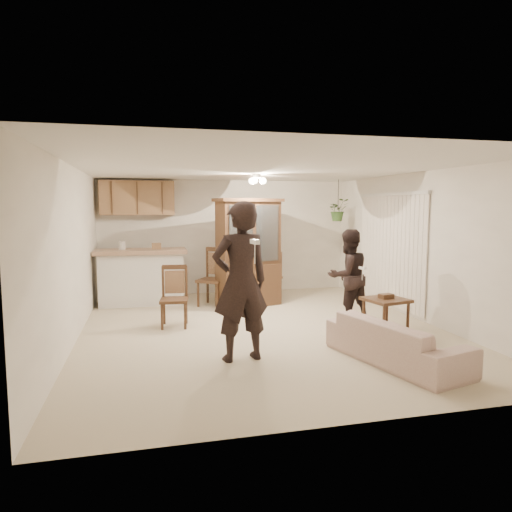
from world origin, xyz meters
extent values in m
plane|color=beige|center=(0.00, 0.00, 0.00)|extent=(6.50, 6.50, 0.00)
cube|color=silver|center=(0.00, 0.00, 2.50)|extent=(5.50, 6.50, 0.02)
cube|color=white|center=(0.00, 3.25, 1.25)|extent=(5.50, 0.02, 2.50)
cube|color=white|center=(0.00, -3.25, 1.25)|extent=(5.50, 0.02, 2.50)
cube|color=white|center=(-2.75, 0.00, 1.25)|extent=(0.02, 6.50, 2.50)
cube|color=white|center=(2.75, 0.00, 1.25)|extent=(0.02, 6.50, 2.50)
cube|color=silver|center=(-1.85, 2.35, 0.50)|extent=(1.60, 0.55, 1.00)
cube|color=#A48162|center=(-1.85, 2.35, 1.05)|extent=(1.75, 0.70, 0.08)
cube|color=brown|center=(-1.90, 3.07, 2.10)|extent=(1.50, 0.34, 0.70)
imported|color=#274E1F|center=(2.30, 2.40, 1.85)|extent=(0.43, 0.37, 0.48)
cylinder|color=black|center=(2.30, 2.40, 2.17)|extent=(0.01, 0.01, 0.65)
imported|color=beige|center=(1.22, -1.87, 0.37)|extent=(1.18, 2.00, 0.73)
imported|color=black|center=(-0.62, -1.33, 0.90)|extent=(0.72, 0.53, 1.80)
imported|color=black|center=(1.50, 0.11, 0.68)|extent=(0.75, 0.64, 1.35)
cube|color=#362013|center=(0.17, 1.73, 0.40)|extent=(1.30, 0.82, 0.81)
cube|color=#362013|center=(0.17, 1.73, 1.42)|extent=(1.29, 0.76, 1.21)
cube|color=silver|center=(0.17, 1.73, 1.42)|extent=(1.01, 0.32, 1.06)
cube|color=#362013|center=(0.17, 1.73, 2.04)|extent=(1.41, 0.86, 0.06)
cube|color=#362013|center=(1.61, -0.94, 0.58)|extent=(0.65, 0.65, 0.04)
cube|color=#362013|center=(1.61, -0.94, 0.16)|extent=(0.54, 0.54, 0.03)
cube|color=#362013|center=(1.61, -0.94, 0.63)|extent=(0.22, 0.17, 0.07)
cube|color=#362013|center=(-1.33, 0.48, 0.43)|extent=(0.49, 0.49, 0.05)
cube|color=#97714B|center=(-1.33, 0.48, 0.70)|extent=(0.32, 0.08, 0.38)
cube|color=#362013|center=(-1.33, 0.48, 0.94)|extent=(0.40, 0.09, 0.08)
cube|color=#362013|center=(-0.51, 1.91, 0.50)|extent=(0.69, 0.69, 0.05)
cube|color=#97714B|center=(-0.51, 1.91, 0.80)|extent=(0.33, 0.24, 0.43)
cube|color=#362013|center=(-0.51, 1.91, 1.08)|extent=(0.40, 0.29, 0.09)
cube|color=#362013|center=(0.76, 2.42, 0.43)|extent=(0.59, 0.59, 0.05)
cube|color=#97714B|center=(0.76, 2.42, 0.69)|extent=(0.29, 0.19, 0.38)
cube|color=#362013|center=(0.76, 2.42, 0.94)|extent=(0.36, 0.23, 0.08)
cube|color=white|center=(-0.54, -1.79, 1.52)|extent=(0.08, 0.18, 0.05)
cube|color=white|center=(1.58, -0.24, 0.95)|extent=(0.07, 0.14, 0.04)
camera|label=1|loc=(-1.73, -6.79, 1.91)|focal=32.00mm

